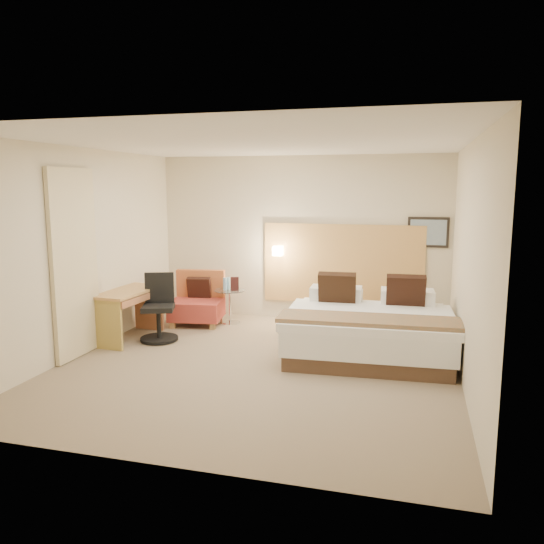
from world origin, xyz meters
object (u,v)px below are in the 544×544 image
(side_table, at_px, (230,305))
(desk_chair, at_px, (159,313))
(desk, at_px, (130,301))
(bed, at_px, (369,328))
(lounge_chair, at_px, (198,303))

(side_table, bearing_deg, desk_chair, -120.70)
(desk, bearing_deg, desk_chair, 9.23)
(side_table, bearing_deg, desk, -132.24)
(side_table, relative_size, desk_chair, 0.67)
(side_table, distance_m, desk_chair, 1.33)
(bed, relative_size, desk_chair, 2.32)
(bed, xyz_separation_m, desk, (-3.40, -0.26, 0.23))
(side_table, height_order, desk, desk)
(bed, height_order, desk, bed)
(bed, distance_m, lounge_chair, 2.93)
(desk_chair, bearing_deg, desk, -170.77)
(desk, bearing_deg, side_table, 47.76)
(bed, xyz_separation_m, side_table, (-2.30, 0.95, -0.03))
(bed, height_order, desk_chair, bed)
(lounge_chair, bearing_deg, desk, -118.25)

